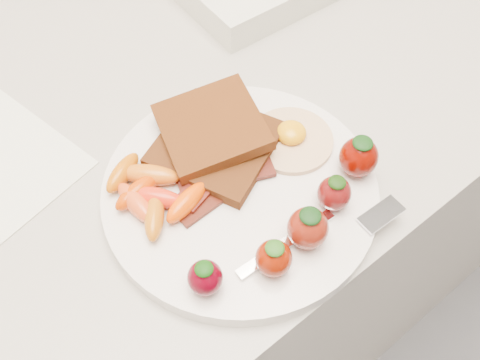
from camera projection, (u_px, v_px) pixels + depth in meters
counter at (182, 272)px, 0.98m from camera, size 2.00×0.60×0.90m
plate at (240, 191)px, 0.53m from camera, size 0.27×0.27×0.02m
toast_lower at (216, 145)px, 0.54m from camera, size 0.14×0.14×0.01m
toast_upper at (211, 127)px, 0.54m from camera, size 0.12×0.12×0.02m
fried_egg at (291, 138)px, 0.55m from camera, size 0.11×0.11×0.02m
bacon_strips at (220, 180)px, 0.52m from camera, size 0.11×0.06×0.01m
baby_carrots at (149, 193)px, 0.50m from camera, size 0.09×0.11×0.02m
strawberries at (308, 212)px, 0.48m from camera, size 0.22×0.06×0.05m
fork at (330, 230)px, 0.49m from camera, size 0.17×0.05×0.00m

